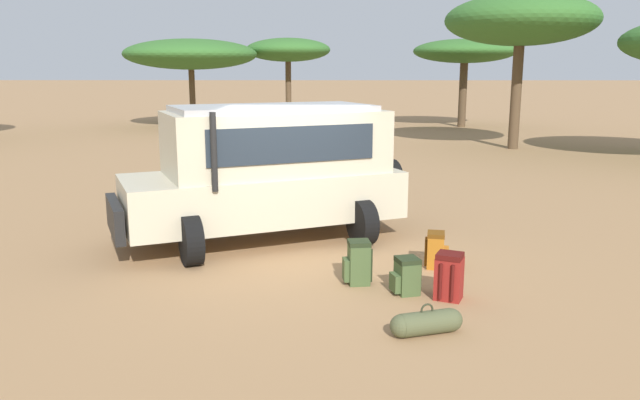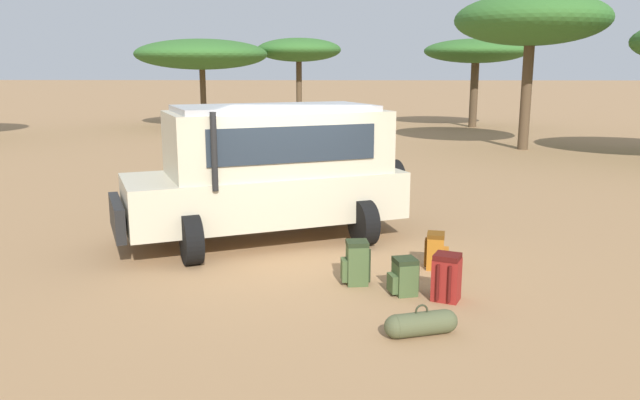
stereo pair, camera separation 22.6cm
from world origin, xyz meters
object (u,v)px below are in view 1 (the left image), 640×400
duffel_bag_low_black_case (427,323)px  acacia_tree_right_mid (465,52)px  acacia_tree_far_right (521,21)px  acacia_tree_left_mid (191,54)px  backpack_outermost (436,250)px  acacia_tree_centre_back (288,50)px  backpack_beside_front_wheel (358,263)px  backpack_cluster_center (449,277)px  backpack_near_rear_wheel (406,276)px  safari_vehicle (269,170)px

duffel_bag_low_black_case → acacia_tree_right_mid: acacia_tree_right_mid is taller
duffel_bag_low_black_case → acacia_tree_far_right: acacia_tree_far_right is taller
acacia_tree_left_mid → duffel_bag_low_black_case: bearing=-72.3°
backpack_outermost → duffel_bag_low_black_case: bearing=-101.8°
acacia_tree_right_mid → acacia_tree_left_mid: bearing=-179.5°
acacia_tree_centre_back → backpack_outermost: bearing=-81.4°
backpack_beside_front_wheel → acacia_tree_far_right: 17.71m
acacia_tree_centre_back → backpack_cluster_center: bearing=-81.9°
backpack_beside_front_wheel → backpack_near_rear_wheel: 0.77m
backpack_outermost → safari_vehicle: bearing=150.0°
backpack_outermost → acacia_tree_right_mid: acacia_tree_right_mid is taller
acacia_tree_left_mid → acacia_tree_far_right: 17.28m
backpack_outermost → backpack_cluster_center: bearing=-92.3°
backpack_near_rear_wheel → duffel_bag_low_black_case: bearing=-86.8°
backpack_beside_front_wheel → backpack_cluster_center: (1.21, -0.60, 0.00)m
acacia_tree_left_mid → acacia_tree_centre_back: bearing=28.2°
backpack_near_rear_wheel → backpack_cluster_center: bearing=-20.1°
safari_vehicle → acacia_tree_centre_back: bearing=92.9°
backpack_beside_front_wheel → acacia_tree_right_mid: size_ratio=0.12×
acacia_tree_centre_back → backpack_beside_front_wheel: bearing=-84.2°
acacia_tree_right_mid → acacia_tree_far_right: 9.45m
acacia_tree_centre_back → acacia_tree_far_right: 15.33m
acacia_tree_right_mid → acacia_tree_centre_back: bearing=165.0°
safari_vehicle → acacia_tree_right_mid: (8.19, 22.77, 2.64)m
duffel_bag_low_black_case → acacia_tree_centre_back: acacia_tree_centre_back is taller
backpack_outermost → acacia_tree_right_mid: (5.41, 24.37, 3.66)m
backpack_cluster_center → acacia_tree_centre_back: 28.83m
backpack_cluster_center → acacia_tree_centre_back: (-4.02, 28.30, 3.77)m
safari_vehicle → duffel_bag_low_black_case: size_ratio=6.07×
backpack_near_rear_wheel → acacia_tree_centre_back: (-3.47, 28.09, 3.83)m
backpack_beside_front_wheel → backpack_outermost: size_ratio=1.13×
backpack_near_rear_wheel → acacia_tree_left_mid: acacia_tree_left_mid is taller
backpack_near_rear_wheel → backpack_outermost: backpack_outermost is taller
acacia_tree_far_right → backpack_beside_front_wheel: bearing=-113.2°
duffel_bag_low_black_case → acacia_tree_centre_back: 29.94m
safari_vehicle → duffel_bag_low_black_case: safari_vehicle is taller
acacia_tree_centre_back → acacia_tree_right_mid: (9.49, -2.55, -0.15)m
backpack_beside_front_wheel → duffel_bag_low_black_case: size_ratio=0.73×
acacia_tree_centre_back → acacia_tree_left_mid: bearing=-151.8°
backpack_beside_front_wheel → acacia_tree_right_mid: (6.67, 25.15, 3.62)m
safari_vehicle → acacia_tree_left_mid: 23.63m
safari_vehicle → duffel_bag_low_black_case: (2.25, -4.15, -1.15)m
acacia_tree_right_mid → backpack_outermost: bearing=-102.5°
backpack_outermost → acacia_tree_right_mid: bearing=77.5°
backpack_cluster_center → safari_vehicle: bearing=132.4°
backpack_outermost → acacia_tree_centre_back: 27.49m
backpack_outermost → acacia_tree_left_mid: size_ratio=0.08×
duffel_bag_low_black_case → acacia_tree_right_mid: size_ratio=0.16×
acacia_tree_left_mid → acacia_tree_centre_back: 5.66m
acacia_tree_far_right → backpack_near_rear_wheel: bearing=-110.7°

